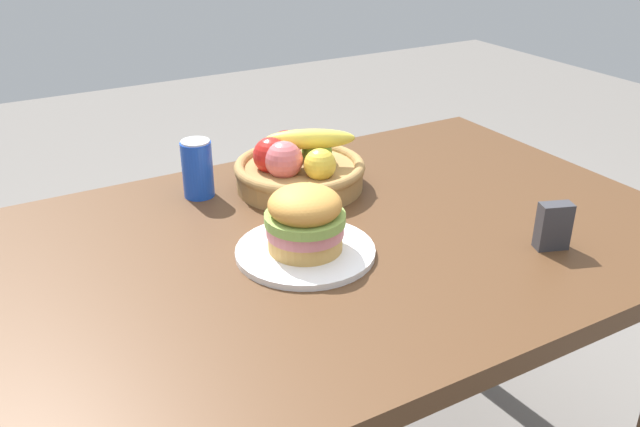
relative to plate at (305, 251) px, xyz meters
name	(u,v)px	position (x,y,z in m)	size (l,w,h in m)	color
dining_table	(331,280)	(0.08, 0.04, -0.11)	(1.40, 0.90, 0.75)	#4C301C
plate	(305,251)	(0.00, 0.00, 0.00)	(0.26, 0.26, 0.01)	white
sandwich	(305,219)	(0.00, 0.00, 0.07)	(0.15, 0.15, 0.12)	tan
soda_can	(197,169)	(-0.08, 0.34, 0.06)	(0.07, 0.07, 0.13)	blue
fruit_basket	(298,167)	(0.13, 0.27, 0.04)	(0.29, 0.29, 0.14)	#9E7542
napkin_holder	(553,226)	(0.41, -0.20, 0.04)	(0.06, 0.03, 0.09)	#333338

